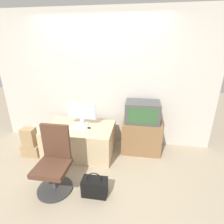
% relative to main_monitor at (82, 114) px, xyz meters
% --- Properties ---
extents(ground_plane, '(12.00, 12.00, 0.00)m').
position_rel_main_monitor_xyz_m(ground_plane, '(0.28, -0.86, -0.77)').
color(ground_plane, tan).
extents(wall_back, '(4.40, 0.05, 2.60)m').
position_rel_main_monitor_xyz_m(wall_back, '(0.28, 0.46, 0.53)').
color(wall_back, beige).
rests_on(wall_back, ground_plane).
extents(desk, '(1.25, 0.80, 0.55)m').
position_rel_main_monitor_xyz_m(desk, '(-0.03, -0.12, -0.49)').
color(desk, '#CCB289').
rests_on(desk, ground_plane).
extents(side_stand, '(0.73, 0.51, 0.62)m').
position_rel_main_monitor_xyz_m(side_stand, '(1.12, 0.15, -0.46)').
color(side_stand, olive).
rests_on(side_stand, ground_plane).
extents(main_monitor, '(0.54, 0.21, 0.42)m').
position_rel_main_monitor_xyz_m(main_monitor, '(0.00, 0.00, 0.00)').
color(main_monitor, silver).
rests_on(main_monitor, desk).
extents(keyboard, '(0.30, 0.11, 0.01)m').
position_rel_main_monitor_xyz_m(keyboard, '(-0.03, -0.20, -0.21)').
color(keyboard, silver).
rests_on(keyboard, desk).
extents(mouse, '(0.06, 0.04, 0.03)m').
position_rel_main_monitor_xyz_m(mouse, '(0.17, -0.17, -0.20)').
color(mouse, black).
rests_on(mouse, desk).
extents(crt_tv, '(0.62, 0.44, 0.38)m').
position_rel_main_monitor_xyz_m(crt_tv, '(1.11, 0.15, 0.04)').
color(crt_tv, '#474747').
rests_on(crt_tv, side_stand).
extents(office_chair, '(0.50, 0.50, 0.95)m').
position_rel_main_monitor_xyz_m(office_chair, '(-0.10, -1.03, -0.37)').
color(office_chair, '#333333').
rests_on(office_chair, ground_plane).
extents(cardboard_box_lower, '(0.33, 0.19, 0.22)m').
position_rel_main_monitor_xyz_m(cardboard_box_lower, '(-0.91, -0.36, -0.66)').
color(cardboard_box_lower, '#A3845B').
rests_on(cardboard_box_lower, ground_plane).
extents(cardboard_box_upper, '(0.23, 0.17, 0.34)m').
position_rel_main_monitor_xyz_m(cardboard_box_upper, '(-0.91, -0.36, -0.38)').
color(cardboard_box_upper, '#A3845B').
rests_on(cardboard_box_upper, cardboard_box_lower).
extents(handbag, '(0.35, 0.19, 0.37)m').
position_rel_main_monitor_xyz_m(handbag, '(0.49, -1.08, -0.64)').
color(handbag, black).
rests_on(handbag, ground_plane).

